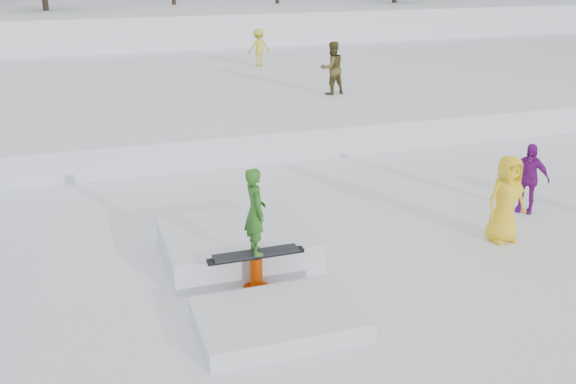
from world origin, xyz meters
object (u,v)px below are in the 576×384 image
object	(u,v)px
spectator_purple	(528,178)
spectator_yellow	(506,199)
jib_rail_feature	(247,259)
walker_ygreen	(259,47)
walker_olive	(332,68)

from	to	relation	value
spectator_purple	spectator_yellow	size ratio (longest dim) A/B	0.88
spectator_yellow	jib_rail_feature	distance (m)	5.05
walker_ygreen	spectator_yellow	distance (m)	16.54
walker_olive	spectator_yellow	distance (m)	10.29
walker_olive	walker_ygreen	size ratio (longest dim) A/B	1.14
walker_ygreen	spectator_yellow	xyz separation A→B (m)	(0.10, -16.52, -0.71)
walker_olive	spectator_purple	world-z (taller)	walker_olive
spectator_purple	spectator_yellow	distance (m)	1.78
jib_rail_feature	walker_olive	bearing A→B (deg)	60.81
walker_ygreen	spectator_purple	xyz separation A→B (m)	(1.48, -15.40, -0.80)
walker_ygreen	spectator_yellow	bearing A→B (deg)	86.02
walker_ygreen	spectator_yellow	size ratio (longest dim) A/B	0.89
walker_olive	jib_rail_feature	bearing A→B (deg)	51.37
walker_ygreen	jib_rail_feature	bearing A→B (deg)	68.92
spectator_purple	jib_rail_feature	size ratio (longest dim) A/B	0.34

